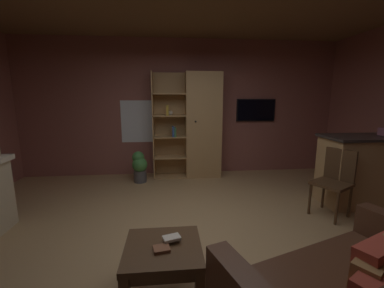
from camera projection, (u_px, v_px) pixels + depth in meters
floor at (195, 241)px, 2.84m from camera, size 6.52×5.21×0.02m
wall_back at (182, 108)px, 5.16m from camera, size 6.64×0.06×2.77m
window_pane_back at (139, 122)px, 5.09m from camera, size 0.71×0.01×0.86m
bookshelf_cabinet at (199, 126)px, 4.99m from camera, size 1.36×0.41×2.10m
kitchen_bar_counter at (373, 170)px, 3.76m from camera, size 1.57×0.64×1.05m
tissue_box at (384, 132)px, 3.69m from camera, size 0.13×0.13×0.11m
coffee_table at (163, 257)px, 1.98m from camera, size 0.61×0.58×0.45m
table_book_0 at (162, 249)px, 1.90m from camera, size 0.14×0.12×0.03m
table_book_1 at (172, 238)px, 2.01m from camera, size 0.16×0.13×0.02m
dining_chair at (335, 178)px, 3.38m from camera, size 0.57×0.57×0.92m
potted_floor_plant at (140, 166)px, 4.71m from camera, size 0.29×0.30×0.60m
wall_mounted_tv at (256, 110)px, 5.25m from camera, size 0.83×0.06×0.47m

